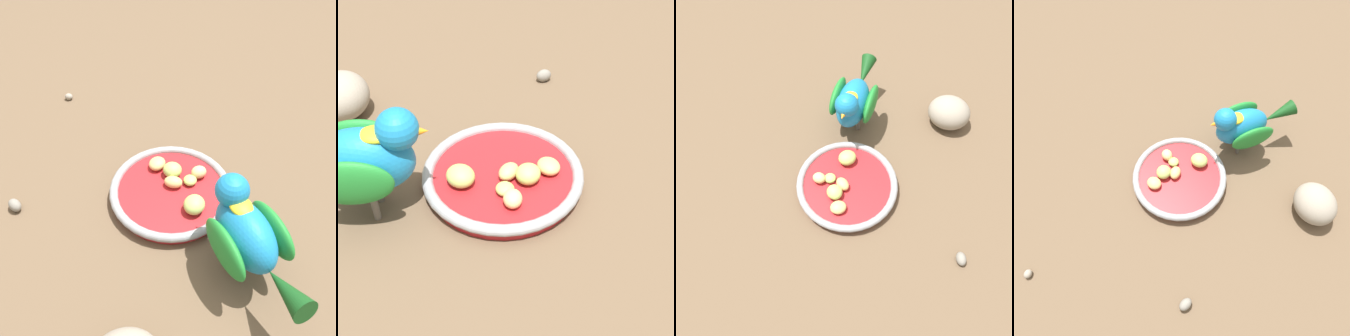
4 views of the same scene
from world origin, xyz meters
The scene contains 11 objects.
ground_plane centered at (0.00, 0.00, 0.00)m, with size 4.00×4.00×0.00m, color brown.
feeding_bowl centered at (-0.02, -0.01, 0.01)m, with size 0.21×0.21×0.03m.
apple_piece_0 centered at (-0.02, 0.00, 0.03)m, with size 0.03×0.02×0.02m, color tan.
apple_piece_1 centered at (0.02, 0.03, 0.03)m, with size 0.03×0.02×0.02m, color #E5C67F.
apple_piece_2 centered at (0.01, 0.01, 0.03)m, with size 0.02×0.02×0.01m, color #B2CC66.
apple_piece_3 centered at (-0.03, 0.03, 0.03)m, with size 0.03×0.03×0.03m, color #B2CC66.
apple_piece_4 centered at (0.02, -0.05, 0.03)m, with size 0.04×0.04×0.03m, color #B2CC66.
apple_piece_5 centered at (-0.06, 0.04, 0.03)m, with size 0.03×0.03×0.02m, color tan.
parrot centered at (0.11, -0.13, 0.09)m, with size 0.16×0.19×0.15m.
pebble_0 centered at (-0.28, -0.09, 0.01)m, with size 0.03×0.02×0.02m, color gray.
pebble_1 centered at (-0.31, 0.23, 0.01)m, with size 0.02×0.01×0.01m, color gray.
Camera 1 is at (0.06, -0.45, 0.55)m, focal length 42.40 mm.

